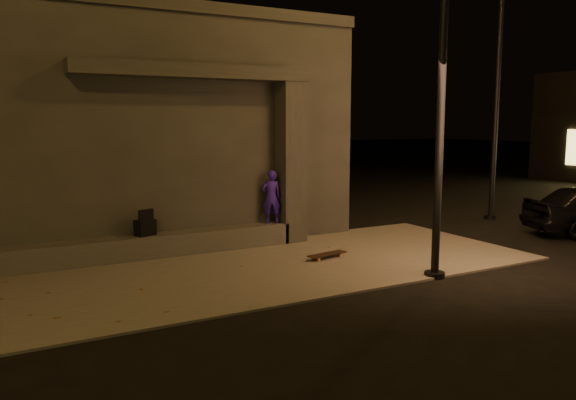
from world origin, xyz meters
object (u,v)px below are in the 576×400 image
skateboarder (271,197)px  skateboard (327,254)px  street_lamp_0 (444,34)px  column (291,163)px  backpack (145,226)px

skateboarder → skateboard: 2.11m
skateboarder → street_lamp_0: street_lamp_0 is taller
column → backpack: bearing=180.0°
skateboarder → skateboard: skateboarder is taller
column → skateboard: bearing=-95.6°
street_lamp_0 → skateboarder: bearing=109.4°
backpack → column: bearing=-23.1°
skateboard → street_lamp_0: street_lamp_0 is taller
skateboarder → backpack: (-2.86, 0.00, -0.41)m
skateboarder → backpack: size_ratio=2.19×
skateboarder → street_lamp_0: (1.34, -3.82, 3.14)m
skateboarder → street_lamp_0: 5.12m
skateboarder → backpack: bearing=17.6°
column → backpack: (-3.36, 0.00, -1.16)m
column → skateboarder: (-0.50, 0.00, -0.75)m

